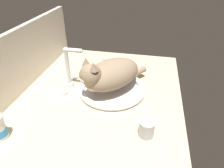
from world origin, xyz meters
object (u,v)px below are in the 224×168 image
at_px(faucet, 70,72).
at_px(cat, 109,75).
at_px(metal_jar, 147,128).
at_px(sink_basin, 112,89).
at_px(toothbrush, 113,63).

height_order(faucet, cat, faucet).
height_order(faucet, metal_jar, faucet).
bearing_deg(metal_jar, sink_basin, 35.39).
xyz_separation_m(cat, metal_jar, (-0.24, -0.19, -0.07)).
xyz_separation_m(faucet, toothbrush, (0.28, -0.16, -0.08)).
xyz_separation_m(metal_jar, toothbrush, (0.54, 0.23, -0.03)).
bearing_deg(metal_jar, faucet, 57.00).
height_order(metal_jar, toothbrush, metal_jar).
height_order(cat, toothbrush, cat).
xyz_separation_m(sink_basin, metal_jar, (-0.26, -0.18, 0.02)).
bearing_deg(metal_jar, cat, 38.89).
xyz_separation_m(faucet, cat, (-0.02, -0.20, 0.02)).
bearing_deg(metal_jar, toothbrush, 23.40).
xyz_separation_m(sink_basin, cat, (-0.02, 0.01, 0.09)).
relative_size(faucet, metal_jar, 3.15).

